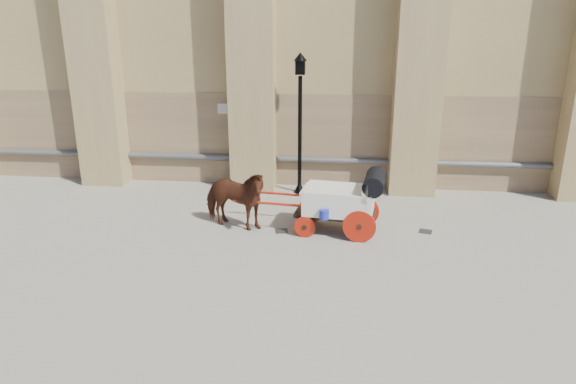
# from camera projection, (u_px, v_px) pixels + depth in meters

# --- Properties ---
(ground) EXTENTS (90.00, 90.00, 0.00)m
(ground) POSITION_uv_depth(u_px,v_px,m) (269.00, 230.00, 13.29)
(ground) COLOR gray
(ground) RESTS_ON ground
(horse) EXTENTS (2.10, 1.43, 1.62)m
(horse) POSITION_uv_depth(u_px,v_px,m) (234.00, 199.00, 13.18)
(horse) COLOR brown
(horse) RESTS_ON ground
(carriage) EXTENTS (3.87, 1.48, 1.65)m
(carriage) POSITION_uv_depth(u_px,v_px,m) (344.00, 199.00, 12.90)
(carriage) COLOR black
(carriage) RESTS_ON ground
(street_lamp) EXTENTS (0.40, 0.40, 4.30)m
(street_lamp) POSITION_uv_depth(u_px,v_px,m) (300.00, 120.00, 15.58)
(street_lamp) COLOR black
(street_lamp) RESTS_ON ground
(drain_grate_near) EXTENTS (0.38, 0.38, 0.01)m
(drain_grate_near) POSITION_uv_depth(u_px,v_px,m) (281.00, 231.00, 13.22)
(drain_grate_near) COLOR black
(drain_grate_near) RESTS_ON ground
(drain_grate_far) EXTENTS (0.39, 0.39, 0.01)m
(drain_grate_far) POSITION_uv_depth(u_px,v_px,m) (425.00, 231.00, 13.19)
(drain_grate_far) COLOR black
(drain_grate_far) RESTS_ON ground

